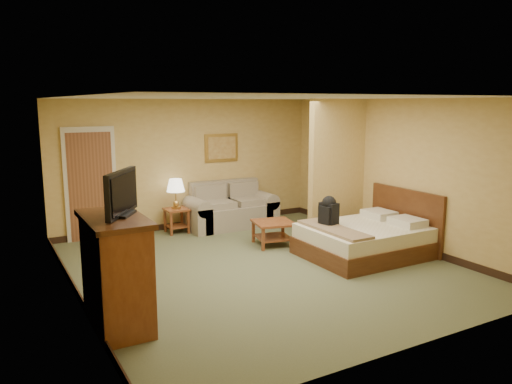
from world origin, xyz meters
TOP-DOWN VIEW (x-y plane):
  - floor at (0.00, 0.00)m, footprint 6.00×6.00m
  - ceiling at (0.00, 0.00)m, footprint 6.00×6.00m
  - back_wall at (0.00, 3.00)m, footprint 5.50×0.02m
  - left_wall at (-2.75, 0.00)m, footprint 0.02×6.00m
  - right_wall at (2.75, 0.00)m, footprint 0.02×6.00m
  - partition at (2.15, 0.93)m, footprint 1.20×0.15m
  - door at (-1.95, 2.96)m, footprint 0.94×0.16m
  - baseboard at (0.00, 2.99)m, footprint 5.50×0.02m
  - loveseat at (0.73, 2.58)m, footprint 1.84×0.86m
  - side_table at (-0.42, 2.65)m, footprint 0.44×0.44m
  - table_lamp at (-0.42, 2.65)m, footprint 0.35×0.35m
  - coffee_table at (0.79, 0.97)m, footprint 0.80×0.80m
  - wall_picture at (0.73, 2.97)m, footprint 0.75×0.04m
  - dresser at (-2.48, -0.97)m, footprint 0.63×1.21m
  - tv at (-2.38, -0.97)m, footprint 0.52×0.71m
  - bed at (1.82, -0.32)m, footprint 1.95×1.63m
  - backpack at (1.24, -0.03)m, footprint 0.25×0.33m

SIDE VIEW (x-z plane):
  - floor at x=0.00m, z-range 0.00..0.00m
  - baseboard at x=0.00m, z-range 0.00..0.12m
  - bed at x=1.82m, z-range -0.24..0.81m
  - loveseat at x=0.73m, z-range -0.16..0.77m
  - coffee_table at x=0.79m, z-range 0.09..0.53m
  - side_table at x=-0.42m, z-range 0.08..0.56m
  - dresser at x=-2.48m, z-range 0.01..1.29m
  - backpack at x=1.24m, z-range 0.53..1.04m
  - table_lamp at x=-0.42m, z-range 0.64..1.22m
  - door at x=-1.95m, z-range -0.02..2.08m
  - back_wall at x=0.00m, z-range 0.00..2.60m
  - left_wall at x=-2.75m, z-range 0.00..2.60m
  - right_wall at x=2.75m, z-range 0.00..2.60m
  - partition at x=2.15m, z-range 0.00..2.60m
  - tv at x=-2.38m, z-range 1.27..1.78m
  - wall_picture at x=0.73m, z-range 1.31..1.89m
  - ceiling at x=0.00m, z-range 2.60..2.60m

